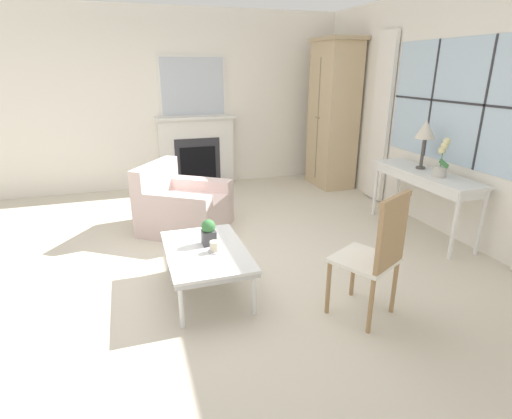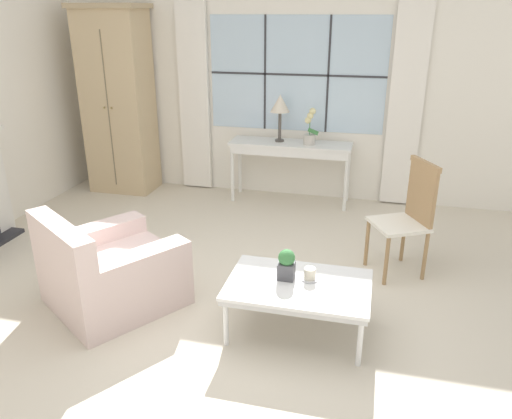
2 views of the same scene
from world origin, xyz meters
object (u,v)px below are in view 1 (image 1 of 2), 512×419
Objects in this scene: potted_orchid at (442,162)px; potted_plant_small at (209,232)px; fireplace at (196,145)px; armoire at (333,115)px; pillar_candle at (215,247)px; armchair_upholstered at (183,208)px; side_chair_wooden at (377,250)px; table_lamp at (426,131)px; coffee_table at (206,254)px; console_table at (426,179)px.

potted_orchid reaches higher than potted_plant_small.
armoire reaches higher than fireplace.
pillar_candle is at bearing -42.36° from armoire.
armchair_upholstered is at bearing -114.33° from potted_orchid.
pillar_candle is (2.89, -2.64, -0.73)m from armoire.
armoire is 19.90× the size of pillar_candle.
side_chair_wooden reaches higher than armchair_upholstered.
coffee_table is at bearing -75.72° from table_lamp.
armoire is 2.50m from potted_orchid.
potted_plant_small is at bearing -175.11° from pillar_candle.
armoire is at bearing 73.31° from fireplace.
armoire is 2.25× the size of coffee_table.
armoire is at bearing 137.64° from pillar_candle.
pillar_candle is at bearing 42.61° from coffee_table.
potted_plant_small is (1.45, 0.03, 0.26)m from armchair_upholstered.
potted_plant_small is at bearing 1.38° from armchair_upholstered.
armchair_upholstered is (-0.84, -2.76, -0.94)m from table_lamp.
armoire is at bearing -178.95° from console_table.
armchair_upholstered reaches higher than potted_plant_small.
console_table reaches higher than pillar_candle.
side_chair_wooden is at bearing 55.52° from coffee_table.
coffee_table is at bearing -124.48° from side_chair_wooden.
side_chair_wooden is 1.01× the size of coffee_table.
console_table is at bearing 103.18° from pillar_candle.
table_lamp is at bearing 133.42° from side_chair_wooden.
table_lamp is at bearing 1.96° from armoire.
table_lamp is 2.98m from coffee_table.
armoire is 3.98m from pillar_candle.
console_table is 1.43× the size of coffee_table.
side_chair_wooden is 8.94× the size of pillar_candle.
fireplace is 3.67× the size of table_lamp.
armoire is 2.11m from table_lamp.
armoire is at bearing 135.71° from potted_plant_small.
console_table is 12.61× the size of pillar_candle.
table_lamp is 4.86× the size of pillar_candle.
potted_orchid is 1.94m from side_chair_wooden.
pillar_candle is at bearing 4.89° from potted_plant_small.
side_chair_wooden is at bearing -22.83° from armoire.
side_chair_wooden is (2.36, 1.16, 0.32)m from armchair_upholstered.
fireplace is 17.82× the size of pillar_candle.
armoire is at bearing 136.23° from coffee_table.
coffee_table is 0.13m from pillar_candle.
coffee_table is at bearing -0.57° from armchair_upholstered.
armchair_upholstered is at bearing -153.81° from side_chair_wooden.
pillar_candle is at bearing -81.45° from potted_orchid.
armoire reaches higher than potted_orchid.
armoire reaches higher than pillar_candle.
side_chair_wooden is at bearing 56.44° from pillar_candle.
armchair_upholstered is (-1.22, -2.70, -0.66)m from potted_orchid.
armoire is at bearing 115.30° from armchair_upholstered.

